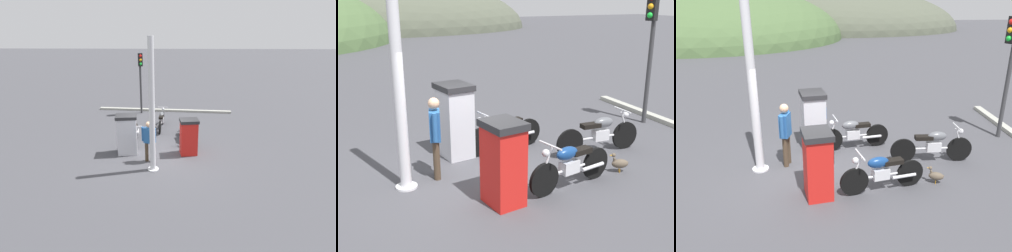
% 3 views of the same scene
% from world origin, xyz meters
% --- Properties ---
extents(ground_plane, '(120.00, 120.00, 0.00)m').
position_xyz_m(ground_plane, '(0.00, 0.00, 0.00)').
color(ground_plane, '#424247').
extents(fuel_pump_near, '(0.68, 0.79, 1.47)m').
position_xyz_m(fuel_pump_near, '(0.12, -1.23, 0.75)').
color(fuel_pump_near, red).
rests_on(fuel_pump_near, ground).
extents(fuel_pump_far, '(0.75, 0.90, 1.62)m').
position_xyz_m(fuel_pump_far, '(0.12, 1.23, 0.82)').
color(fuel_pump_far, silver).
rests_on(fuel_pump_far, ground).
extents(motorcycle_near_pump, '(1.91, 0.57, 0.95)m').
position_xyz_m(motorcycle_near_pump, '(1.49, -1.21, 0.46)').
color(motorcycle_near_pump, black).
rests_on(motorcycle_near_pump, ground).
extents(motorcycle_far_pump, '(1.97, 0.56, 0.96)m').
position_xyz_m(motorcycle_far_pump, '(1.22, 1.06, 0.46)').
color(motorcycle_far_pump, black).
rests_on(motorcycle_far_pump, ground).
extents(motorcycle_extra, '(2.11, 0.56, 0.96)m').
position_xyz_m(motorcycle_extra, '(3.10, 0.00, 0.48)').
color(motorcycle_extra, black).
rests_on(motorcycle_extra, ground).
extents(attendant_person, '(0.29, 0.57, 1.60)m').
position_xyz_m(attendant_person, '(-0.59, 0.29, 0.91)').
color(attendant_person, '#473828').
rests_on(attendant_person, ground).
extents(wandering_duck, '(0.40, 0.28, 0.41)m').
position_xyz_m(wandering_duck, '(2.78, -1.07, 0.20)').
color(wandering_duck, brown).
rests_on(wandering_duck, ground).
extents(roadside_traffic_light, '(0.40, 0.29, 3.51)m').
position_xyz_m(roadside_traffic_light, '(5.65, 1.33, 2.41)').
color(roadside_traffic_light, '#38383A').
rests_on(roadside_traffic_light, ground).
extents(canopy_support_pole, '(0.40, 0.40, 4.61)m').
position_xyz_m(canopy_support_pole, '(-1.24, 0.09, 2.23)').
color(canopy_support_pole, silver).
rests_on(canopy_support_pole, ground).
extents(road_edge_kerb, '(0.84, 8.08, 0.12)m').
position_xyz_m(road_edge_kerb, '(6.14, 0.00, 0.06)').
color(road_edge_kerb, '#9E9E93').
rests_on(road_edge_kerb, ground).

